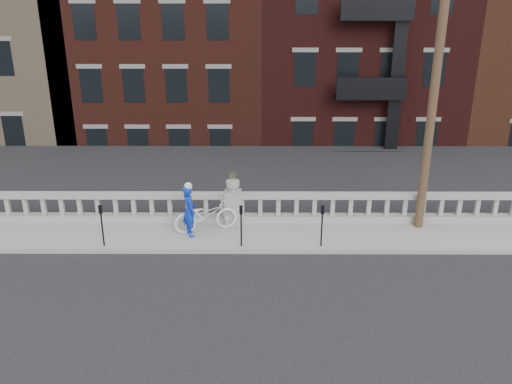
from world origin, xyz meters
TOP-DOWN VIEW (x-y plane):
  - ground at (0.00, 0.00)m, footprint 120.00×120.00m
  - sidewalk at (0.00, 3.00)m, footprint 32.00×2.20m
  - balustrade at (0.00, 3.95)m, footprint 28.00×0.34m
  - planter_pedestal at (0.00, 3.95)m, footprint 0.55×0.55m
  - lower_level at (0.56, 23.04)m, footprint 80.00×44.00m
  - utility_pole at (6.20, 3.60)m, footprint 1.60×0.28m
  - parking_meter_b at (-3.95, 2.15)m, footprint 0.10×0.09m
  - parking_meter_c at (0.32, 2.15)m, footprint 0.10×0.09m
  - parking_meter_d at (2.80, 2.15)m, footprint 0.10×0.09m
  - bicycle at (-0.87, 3.26)m, footprint 2.21×1.34m
  - cyclist at (-1.35, 2.91)m, footprint 0.62×0.73m

SIDE VIEW (x-z plane):
  - ground at x=0.00m, z-range 0.00..0.00m
  - sidewalk at x=0.00m, z-range 0.00..0.15m
  - balustrade at x=0.00m, z-range 0.13..1.16m
  - bicycle at x=-0.87m, z-range 0.15..1.25m
  - planter_pedestal at x=0.00m, z-range -0.05..1.71m
  - parking_meter_b at x=-3.95m, z-range 0.32..1.68m
  - parking_meter_c at x=0.32m, z-range 0.32..1.68m
  - parking_meter_d at x=2.80m, z-range 0.32..1.68m
  - cyclist at x=-1.35m, z-range 0.15..1.86m
  - lower_level at x=0.56m, z-range -7.77..13.03m
  - utility_pole at x=6.20m, z-range 0.24..10.24m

